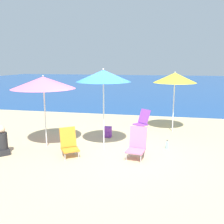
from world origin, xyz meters
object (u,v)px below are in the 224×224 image
at_px(beach_chair_pink, 137,143).
at_px(person_seated_near, 2,142).
at_px(backpack_purple, 108,132).
at_px(beach_chair_orange, 69,143).
at_px(beach_umbrella_blue, 103,76).
at_px(backpack_pink, 141,134).
at_px(beach_umbrella_pink, 43,83).
at_px(beach_umbrella_yellow, 175,78).
at_px(beach_chair_purple, 142,120).
at_px(water_bottle, 167,145).

distance_m(beach_chair_pink, person_seated_near, 3.81).
relative_size(beach_chair_pink, backpack_purple, 2.38).
bearing_deg(beach_chair_orange, beach_umbrella_blue, 6.18).
relative_size(beach_chair_pink, backpack_pink, 2.25).
bearing_deg(person_seated_near, beach_umbrella_pink, 0.77).
relative_size(beach_umbrella_yellow, beach_chair_purple, 2.75).
distance_m(backpack_purple, water_bottle, 2.20).
relative_size(beach_umbrella_yellow, backpack_pink, 5.90).
bearing_deg(person_seated_near, backpack_purple, -2.62).
height_order(beach_umbrella_yellow, beach_chair_orange, beach_umbrella_yellow).
bearing_deg(beach_umbrella_yellow, beach_chair_pink, -109.54).
height_order(beach_chair_orange, person_seated_near, person_seated_near).
relative_size(beach_umbrella_pink, beach_umbrella_yellow, 0.98).
bearing_deg(person_seated_near, water_bottle, -26.89).
xyz_separation_m(backpack_purple, water_bottle, (2.04, -0.84, -0.07)).
distance_m(beach_umbrella_yellow, beach_chair_pink, 3.51).
bearing_deg(beach_umbrella_pink, beach_umbrella_yellow, 32.96).
bearing_deg(water_bottle, beach_umbrella_yellow, 83.77).
bearing_deg(beach_umbrella_yellow, beach_chair_orange, -132.89).
relative_size(beach_chair_pink, beach_chair_orange, 1.09).
bearing_deg(backpack_pink, backpack_purple, 179.76).
bearing_deg(backpack_purple, beach_chair_purple, 42.60).
bearing_deg(backpack_pink, beach_chair_pink, -88.98).
xyz_separation_m(beach_chair_pink, person_seated_near, (-3.77, -0.50, -0.06)).
xyz_separation_m(beach_chair_pink, beach_chair_orange, (-1.88, -0.21, -0.04)).
xyz_separation_m(beach_umbrella_pink, backpack_pink, (2.84, 1.36, -1.80)).
height_order(beach_umbrella_pink, beach_umbrella_yellow, beach_umbrella_yellow).
xyz_separation_m(beach_umbrella_pink, water_bottle, (3.69, 0.53, -1.88)).
bearing_deg(beach_chair_purple, beach_chair_orange, -82.38).
bearing_deg(beach_chair_purple, beach_umbrella_blue, -74.36).
xyz_separation_m(beach_chair_orange, backpack_purple, (0.67, 1.97, -0.20)).
bearing_deg(beach_umbrella_yellow, beach_umbrella_blue, -130.72).
distance_m(beach_chair_pink, water_bottle, 1.28).
bearing_deg(beach_umbrella_blue, beach_umbrella_yellow, 49.28).
relative_size(backpack_purple, backpack_pink, 0.95).
relative_size(beach_umbrella_pink, person_seated_near, 2.60).
bearing_deg(beach_chair_pink, beach_chair_purple, 100.53).
height_order(beach_umbrella_pink, beach_umbrella_blue, beach_umbrella_blue).
xyz_separation_m(beach_umbrella_pink, backpack_purple, (1.66, 1.36, -1.81)).
height_order(beach_umbrella_yellow, backpack_pink, beach_umbrella_yellow).
height_order(beach_umbrella_blue, water_bottle, beach_umbrella_blue).
height_order(beach_umbrella_yellow, beach_chair_pink, beach_umbrella_yellow).
bearing_deg(beach_chair_orange, person_seated_near, 154.14).
xyz_separation_m(beach_umbrella_blue, beach_chair_pink, (1.05, -0.51, -1.79)).
distance_m(beach_umbrella_blue, backpack_purple, 2.39).
distance_m(person_seated_near, water_bottle, 4.82).
bearing_deg(beach_chair_pink, backpack_pink, 99.80).
xyz_separation_m(beach_umbrella_yellow, water_bottle, (-0.22, -2.01, -1.93)).
distance_m(beach_umbrella_pink, beach_chair_pink, 3.30).
distance_m(beach_chair_orange, person_seated_near, 1.91).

